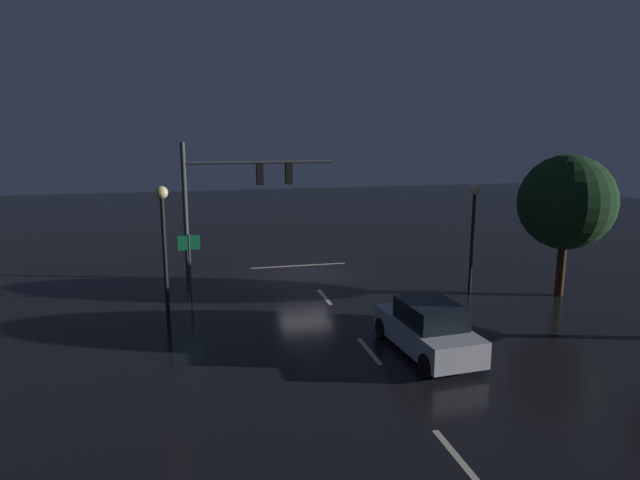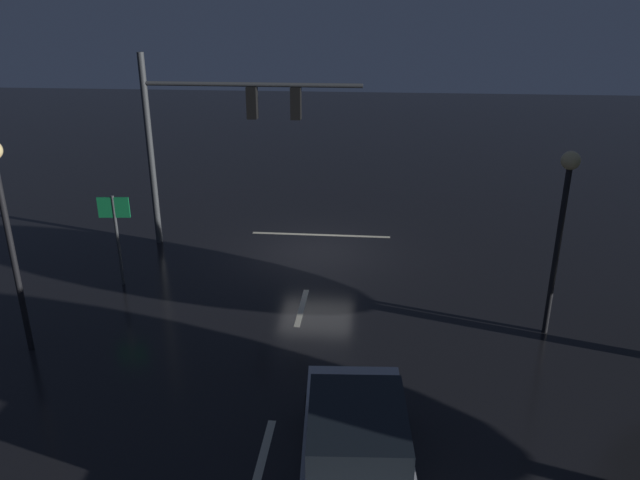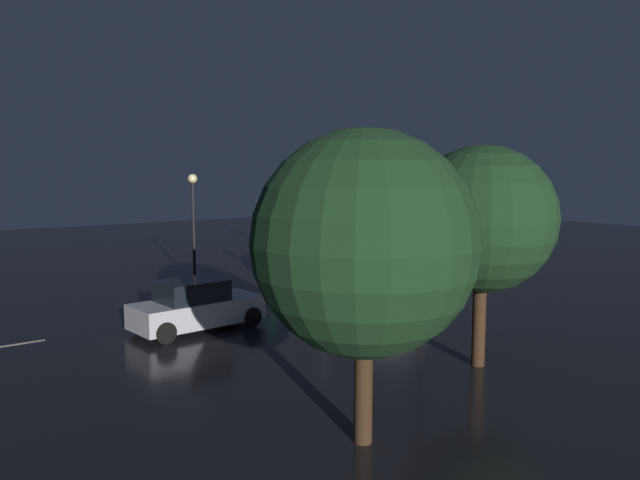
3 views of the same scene
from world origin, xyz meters
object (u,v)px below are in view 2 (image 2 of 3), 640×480
object	(u,v)px
street_lamp_left_kerb	(563,209)
route_sign	(115,221)
street_lamp_right_kerb	(4,209)
car_approaching	(356,450)
traffic_signal_assembly	(216,121)

from	to	relation	value
street_lamp_left_kerb	route_sign	xyz separation A→B (m)	(11.84, -1.72, -1.33)
street_lamp_right_kerb	route_sign	distance (m)	4.13
car_approaching	route_sign	distance (m)	10.50
route_sign	street_lamp_right_kerb	bearing A→B (deg)	77.99
street_lamp_left_kerb	route_sign	world-z (taller)	street_lamp_left_kerb
car_approaching	street_lamp_right_kerb	xyz separation A→B (m)	(8.03, -3.79, 2.78)
traffic_signal_assembly	car_approaching	size ratio (longest dim) A/B	1.60
traffic_signal_assembly	street_lamp_right_kerb	bearing A→B (deg)	67.64
traffic_signal_assembly	street_lamp_right_kerb	distance (m)	7.84
street_lamp_right_kerb	traffic_signal_assembly	bearing A→B (deg)	-112.36
street_lamp_left_kerb	street_lamp_right_kerb	world-z (taller)	street_lamp_right_kerb
traffic_signal_assembly	route_sign	size ratio (longest dim) A/B	2.58
traffic_signal_assembly	street_lamp_right_kerb	world-z (taller)	traffic_signal_assembly
street_lamp_right_kerb	car_approaching	bearing A→B (deg)	154.71
car_approaching	street_lamp_left_kerb	distance (m)	7.82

